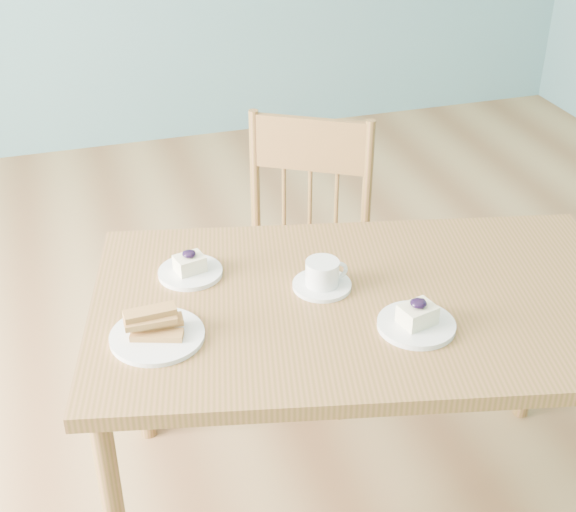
{
  "coord_description": "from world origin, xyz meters",
  "views": [
    {
      "loc": [
        -0.39,
        -1.6,
        1.73
      ],
      "look_at": [
        0.06,
        -0.13,
        0.79
      ],
      "focal_mm": 50.0,
      "sensor_mm": 36.0,
      "label": 1
    }
  ],
  "objects_px": {
    "dining_chair": "(301,258)",
    "dining_table": "(363,321)",
    "cheesecake_plate_near": "(417,320)",
    "coffee_cup": "(323,276)",
    "biscotti_plate": "(157,331)",
    "cheesecake_plate_far": "(190,268)"
  },
  "relations": [
    {
      "from": "dining_chair",
      "to": "dining_table",
      "type": "bearing_deg",
      "value": -63.44
    },
    {
      "from": "cheesecake_plate_near",
      "to": "coffee_cup",
      "type": "bearing_deg",
      "value": 124.05
    },
    {
      "from": "dining_chair",
      "to": "biscotti_plate",
      "type": "relative_size",
      "value": 4.18
    },
    {
      "from": "cheesecake_plate_far",
      "to": "cheesecake_plate_near",
      "type": "bearing_deg",
      "value": -39.75
    },
    {
      "from": "cheesecake_plate_near",
      "to": "cheesecake_plate_far",
      "type": "distance_m",
      "value": 0.56
    },
    {
      "from": "cheesecake_plate_near",
      "to": "coffee_cup",
      "type": "height_order",
      "value": "cheesecake_plate_near"
    },
    {
      "from": "dining_table",
      "to": "biscotti_plate",
      "type": "distance_m",
      "value": 0.49
    },
    {
      "from": "cheesecake_plate_near",
      "to": "cheesecake_plate_far",
      "type": "xyz_separation_m",
      "value": [
        -0.43,
        0.36,
        -0.0
      ]
    },
    {
      "from": "dining_chair",
      "to": "cheesecake_plate_near",
      "type": "distance_m",
      "value": 0.77
    },
    {
      "from": "dining_table",
      "to": "cheesecake_plate_far",
      "type": "distance_m",
      "value": 0.44
    },
    {
      "from": "dining_table",
      "to": "dining_chair",
      "type": "relative_size",
      "value": 1.63
    },
    {
      "from": "cheesecake_plate_near",
      "to": "cheesecake_plate_far",
      "type": "height_order",
      "value": "cheesecake_plate_near"
    },
    {
      "from": "dining_chair",
      "to": "cheesecake_plate_near",
      "type": "relative_size",
      "value": 4.97
    },
    {
      "from": "dining_table",
      "to": "biscotti_plate",
      "type": "relative_size",
      "value": 6.79
    },
    {
      "from": "dining_chair",
      "to": "cheesecake_plate_far",
      "type": "height_order",
      "value": "dining_chair"
    },
    {
      "from": "dining_table",
      "to": "biscotti_plate",
      "type": "height_order",
      "value": "biscotti_plate"
    },
    {
      "from": "cheesecake_plate_far",
      "to": "coffee_cup",
      "type": "bearing_deg",
      "value": -26.94
    },
    {
      "from": "dining_table",
      "to": "cheesecake_plate_far",
      "type": "bearing_deg",
      "value": 161.77
    },
    {
      "from": "coffee_cup",
      "to": "cheesecake_plate_far",
      "type": "bearing_deg",
      "value": 155.75
    },
    {
      "from": "dining_table",
      "to": "cheesecake_plate_far",
      "type": "relative_size",
      "value": 8.93
    },
    {
      "from": "dining_chair",
      "to": "cheesecake_plate_near",
      "type": "bearing_deg",
      "value": -57.47
    },
    {
      "from": "dining_chair",
      "to": "cheesecake_plate_near",
      "type": "xyz_separation_m",
      "value": [
        0.03,
        -0.72,
        0.26
      ]
    }
  ]
}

